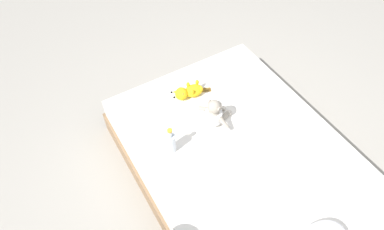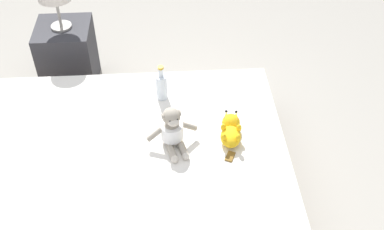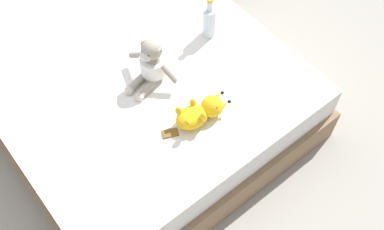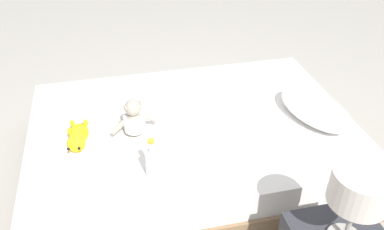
{
  "view_description": "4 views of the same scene",
  "coord_description": "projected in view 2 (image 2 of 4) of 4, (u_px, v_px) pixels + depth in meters",
  "views": [
    {
      "loc": [
        0.94,
        0.85,
        2.32
      ],
      "look_at": [
        0.18,
        -0.43,
        0.47
      ],
      "focal_mm": 31.27,
      "sensor_mm": 36.0,
      "label": 1
    },
    {
      "loc": [
        -1.74,
        -0.34,
        2.22
      ],
      "look_at": [
        0.16,
        -0.46,
        0.46
      ],
      "focal_mm": 43.84,
      "sensor_mm": 36.0,
      "label": 2
    },
    {
      "loc": [
        -0.68,
        -1.54,
        2.1
      ],
      "look_at": [
        0.02,
        -0.67,
        0.43
      ],
      "focal_mm": 43.73,
      "sensor_mm": 36.0,
      "label": 3
    },
    {
      "loc": [
        1.97,
        -0.45,
        1.81
      ],
      "look_at": [
        0.0,
        0.0,
        0.42
      ],
      "focal_mm": 38.04,
      "sensor_mm": 36.0,
      "label": 4
    }
  ],
  "objects": [
    {
      "name": "bed",
      "position": [
        112.0,
        174.0,
        2.64
      ],
      "size": [
        1.39,
        1.99,
        0.37
      ],
      "color": "#846647",
      "rests_on": "ground_plane"
    },
    {
      "name": "nightstand",
      "position": [
        68.0,
        56.0,
        3.37
      ],
      "size": [
        0.38,
        0.38,
        0.48
      ],
      "color": "#2D2D33",
      "rests_on": "ground_plane"
    },
    {
      "name": "ground_plane",
      "position": [
        115.0,
        194.0,
        2.77
      ],
      "size": [
        16.0,
        16.0,
        0.0
      ],
      "primitive_type": "plane",
      "color": "#9E998E"
    },
    {
      "name": "plush_yellow_creature",
      "position": [
        231.0,
        130.0,
        2.56
      ],
      "size": [
        0.33,
        0.13,
        0.1
      ],
      "color": "yellow",
      "rests_on": "bed"
    },
    {
      "name": "glass_bottle",
      "position": [
        162.0,
        86.0,
        2.78
      ],
      "size": [
        0.07,
        0.07,
        0.23
      ],
      "color": "silver",
      "rests_on": "bed"
    },
    {
      "name": "plush_monkey",
      "position": [
        172.0,
        130.0,
        2.49
      ],
      "size": [
        0.24,
        0.28,
        0.24
      ],
      "color": "#9E9384",
      "rests_on": "bed"
    }
  ]
}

